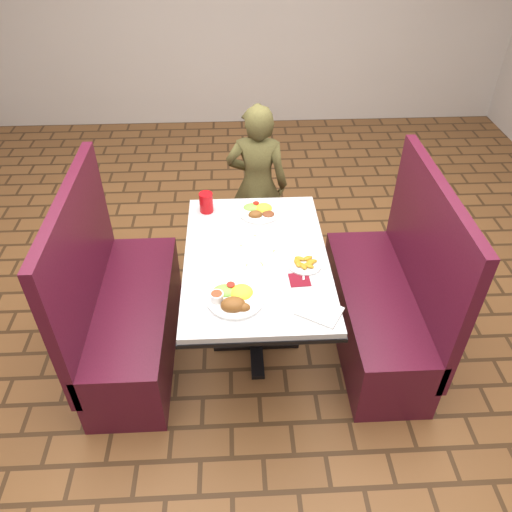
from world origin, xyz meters
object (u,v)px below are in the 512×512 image
booth_bench_right (385,305)px  plantain_plate (304,263)px  booth_bench_left (125,314)px  red_tumbler (206,202)px  near_dinner_plate (234,296)px  far_dinner_plate (260,210)px  dining_table (256,269)px  diner_person (257,185)px

booth_bench_right → plantain_plate: 0.70m
booth_bench_left → red_tumbler: bearing=42.3°
plantain_plate → near_dinner_plate: bearing=-146.1°
far_dinner_plate → plantain_plate: (0.22, -0.52, -0.01)m
booth_bench_left → plantain_plate: size_ratio=6.38×
dining_table → booth_bench_right: size_ratio=1.01×
booth_bench_left → red_tumbler: booth_bench_left is taller
dining_table → booth_bench_left: booth_bench_left is taller
booth_bench_left → near_dinner_plate: size_ratio=4.13×
booth_bench_left → far_dinner_plate: booth_bench_left is taller
booth_bench_left → plantain_plate: 1.15m
near_dinner_plate → plantain_plate: size_ratio=1.55×
diner_person → far_dinner_plate: bearing=96.7°
booth_bench_left → booth_bench_right: size_ratio=1.00×
booth_bench_right → far_dinner_plate: 0.98m
near_dinner_plate → red_tumbler: (-0.16, 0.82, 0.03)m
diner_person → plantain_plate: diner_person is taller
diner_person → far_dinner_plate: (-0.01, -0.55, 0.16)m
diner_person → plantain_plate: (0.20, -1.08, 0.15)m
dining_table → far_dinner_plate: far_dinner_plate is taller
booth_bench_right → plantain_plate: booth_bench_right is taller
booth_bench_left → diner_person: (0.86, 0.98, 0.29)m
dining_table → booth_bench_left: 0.86m
diner_person → red_tumbler: size_ratio=9.66×
plantain_plate → red_tumbler: bearing=134.5°
booth_bench_left → diner_person: diner_person is taller
booth_bench_right → far_dinner_plate: booth_bench_right is taller
far_dinner_plate → red_tumbler: bearing=173.7°
dining_table → booth_bench_right: bearing=0.0°
dining_table → red_tumbler: bearing=121.7°
booth_bench_left → diner_person: size_ratio=0.97×
booth_bench_right → diner_person: bearing=127.0°
near_dinner_plate → far_dinner_plate: bearing=77.7°
near_dinner_plate → far_dinner_plate: near_dinner_plate is taller
dining_table → diner_person: bearing=86.6°
far_dinner_plate → red_tumbler: (-0.33, 0.04, 0.04)m
far_dinner_plate → red_tumbler: size_ratio=2.01×
booth_bench_right → diner_person: diner_person is taller
booth_bench_right → booth_bench_left: bearing=180.0°
red_tumbler → booth_bench_left: bearing=-137.7°
near_dinner_plate → plantain_plate: 0.47m
booth_bench_right → red_tumbler: bearing=156.8°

